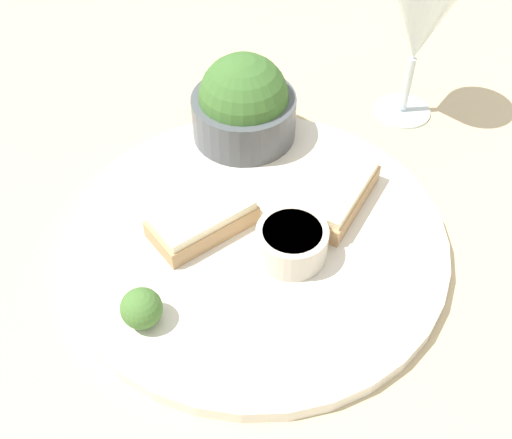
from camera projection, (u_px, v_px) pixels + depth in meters
ground_plane at (256, 245)px, 0.58m from camera, size 4.00×4.00×0.00m
dinner_plate at (256, 240)px, 0.58m from camera, size 0.34×0.34×0.01m
salad_bowl at (244, 106)px, 0.64m from camera, size 0.11×0.11×0.09m
sauce_ramekin at (292, 241)px, 0.54m from camera, size 0.06×0.06×0.03m
cheese_toast_near at (333, 192)px, 0.59m from camera, size 0.11×0.10×0.03m
cheese_toast_far at (202, 219)px, 0.57m from camera, size 0.10×0.06×0.03m
wine_glass at (421, 21)px, 0.63m from camera, size 0.08×0.08×0.16m
garnish at (141, 308)px, 0.50m from camera, size 0.03×0.03×0.03m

